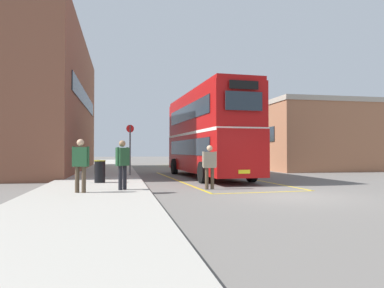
{
  "coord_description": "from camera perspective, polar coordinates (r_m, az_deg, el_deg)",
  "views": [
    {
      "loc": [
        -5.52,
        -11.07,
        1.51
      ],
      "look_at": [
        -0.88,
        12.02,
        1.95
      ],
      "focal_mm": 33.59,
      "sensor_mm": 36.0,
      "label": 1
    }
  ],
  "objects": [
    {
      "name": "bus_stop_sign",
      "position": [
        20.58,
        -9.8,
        -0.14
      ],
      "size": [
        0.43,
        0.14,
        2.84
      ],
      "color": "#4C4C51",
      "rests_on": "sidewalk_left"
    },
    {
      "name": "sidewalk_left",
      "position": [
        27.92,
        -13.4,
        -4.0
      ],
      "size": [
        4.0,
        57.6,
        0.14
      ],
      "primitive_type": "cube",
      "color": "#A39E93",
      "rests_on": "ground"
    },
    {
      "name": "single_deck_bus",
      "position": [
        37.05,
        0.87,
        -0.87
      ],
      "size": [
        3.27,
        8.93,
        3.02
      ],
      "color": "black",
      "rests_on": "ground"
    },
    {
      "name": "litter_bin",
      "position": [
        15.95,
        -14.42,
        -4.23
      ],
      "size": [
        0.48,
        0.48,
        0.96
      ],
      "color": "black",
      "rests_on": "sidewalk_left"
    },
    {
      "name": "pedestrian_waiting_far",
      "position": [
        12.83,
        -10.96,
        -2.66
      ],
      "size": [
        0.49,
        0.51,
        1.74
      ],
      "color": "black",
      "rests_on": "sidewalk_left"
    },
    {
      "name": "ground_plane",
      "position": [
        26.1,
        0.86,
        -4.39
      ],
      "size": [
        135.6,
        135.6,
        0.0
      ],
      "primitive_type": "plane",
      "color": "#66605B"
    },
    {
      "name": "bay_marking_yellow",
      "position": [
        18.37,
        4.06,
        -5.77
      ],
      "size": [
        4.75,
        12.82,
        0.01
      ],
      "color": "gold",
      "rests_on": "ground"
    },
    {
      "name": "brick_building_left",
      "position": [
        28.39,
        -22.14,
        5.77
      ],
      "size": [
        5.49,
        19.71,
        9.71
      ],
      "color": "brown",
      "rests_on": "ground"
    },
    {
      "name": "depot_building_right",
      "position": [
        33.92,
        14.83,
        0.93
      ],
      "size": [
        8.02,
        16.15,
        5.34
      ],
      "color": "#9E6647",
      "rests_on": "ground"
    },
    {
      "name": "pedestrian_boarding",
      "position": [
        14.07,
        2.8,
        -3.15
      ],
      "size": [
        0.58,
        0.26,
        1.72
      ],
      "color": "#473828",
      "rests_on": "ground"
    },
    {
      "name": "double_decker_bus",
      "position": [
        20.19,
        2.46,
        1.78
      ],
      "size": [
        3.13,
        10.72,
        4.75
      ],
      "color": "black",
      "rests_on": "ground"
    },
    {
      "name": "pedestrian_waiting_near",
      "position": [
        12.29,
        -17.28,
        -2.65
      ],
      "size": [
        0.56,
        0.36,
        1.75
      ],
      "color": "#473828",
      "rests_on": "sidewalk_left"
    }
  ]
}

